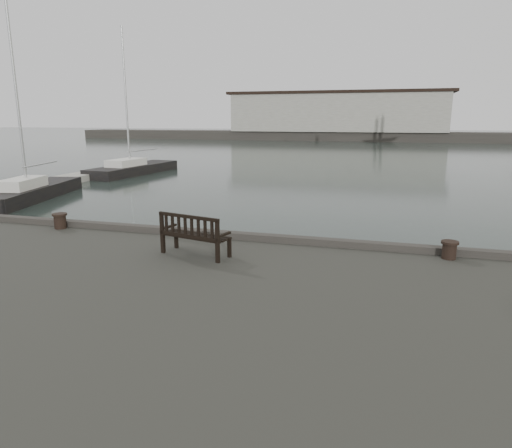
{
  "coord_description": "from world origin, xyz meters",
  "views": [
    {
      "loc": [
        3.78,
        -11.83,
        4.84
      ],
      "look_at": [
        0.48,
        -0.5,
        2.1
      ],
      "focal_mm": 32.0,
      "sensor_mm": 36.0,
      "label": 1
    }
  ],
  "objects_px": {
    "bench": "(195,242)",
    "yacht_c": "(32,195)",
    "bollard_left": "(60,221)",
    "yacht_d": "(134,171)",
    "bollard_right": "(449,250)"
  },
  "relations": [
    {
      "from": "bench",
      "to": "bollard_left",
      "type": "distance_m",
      "value": 5.28
    },
    {
      "from": "bench",
      "to": "bollard_right",
      "type": "distance_m",
      "value": 6.12
    },
    {
      "from": "bollard_right",
      "to": "yacht_c",
      "type": "xyz_separation_m",
      "value": [
        -22.43,
        11.36,
        -1.53
      ]
    },
    {
      "from": "bollard_right",
      "to": "bollard_left",
      "type": "bearing_deg",
      "value": 180.0
    },
    {
      "from": "bench",
      "to": "bollard_left",
      "type": "xyz_separation_m",
      "value": [
        -5.08,
        1.44,
        -0.09
      ]
    },
    {
      "from": "bench",
      "to": "yacht_d",
      "type": "height_order",
      "value": "yacht_d"
    },
    {
      "from": "bollard_right",
      "to": "yacht_d",
      "type": "bearing_deg",
      "value": 133.39
    },
    {
      "from": "bench",
      "to": "yacht_c",
      "type": "height_order",
      "value": "yacht_c"
    },
    {
      "from": "bench",
      "to": "yacht_d",
      "type": "relative_size",
      "value": 0.14
    },
    {
      "from": "bench",
      "to": "bollard_left",
      "type": "bearing_deg",
      "value": 177.74
    },
    {
      "from": "yacht_c",
      "to": "yacht_d",
      "type": "distance_m",
      "value": 13.38
    },
    {
      "from": "yacht_c",
      "to": "yacht_d",
      "type": "relative_size",
      "value": 0.97
    },
    {
      "from": "bench",
      "to": "bollard_right",
      "type": "height_order",
      "value": "bench"
    },
    {
      "from": "bench",
      "to": "yacht_c",
      "type": "bearing_deg",
      "value": 155.69
    },
    {
      "from": "yacht_d",
      "to": "yacht_c",
      "type": "bearing_deg",
      "value": -81.21
    }
  ]
}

